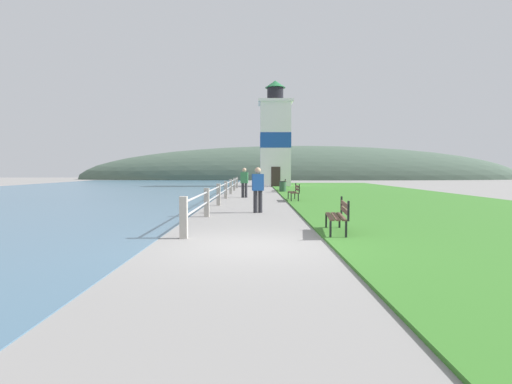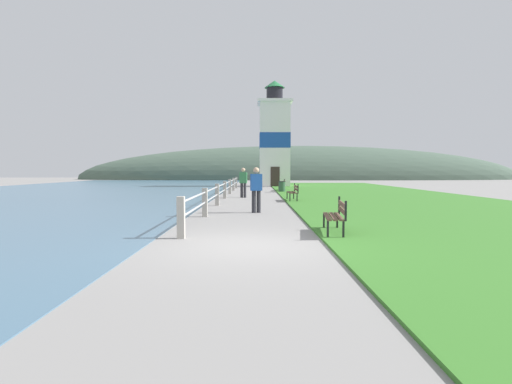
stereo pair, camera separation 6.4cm
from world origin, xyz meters
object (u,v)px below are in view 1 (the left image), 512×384
park_bench_far (283,184)px  lighthouse (275,140)px  person_by_railing (244,182)px  person_strolling (258,188)px  park_bench_near (339,214)px  trash_bin (283,187)px  park_bench_midway (295,191)px

park_bench_far → lighthouse: bearing=-82.7°
park_bench_far → person_by_railing: person_by_railing is taller
person_strolling → park_bench_near: bearing=-170.4°
park_bench_near → park_bench_far: (0.04, 21.56, 0.00)m
person_by_railing → park_bench_far: bearing=-14.0°
park_bench_far → person_strolling: bearing=88.3°
park_bench_near → trash_bin: 19.68m
person_by_railing → park_bench_midway: bearing=-127.4°
park_bench_midway → park_bench_far: (0.11, 10.41, -0.00)m
park_bench_midway → park_bench_far: same height
person_strolling → trash_bin: person_strolling is taller
park_bench_near → person_strolling: size_ratio=0.96×
lighthouse → trash_bin: 11.92m
lighthouse → trash_bin: (0.06, -11.10, -4.37)m
park_bench_far → trash_bin: (-0.18, -1.88, -0.11)m
park_bench_midway → lighthouse: (-0.13, 19.62, 4.25)m
lighthouse → person_strolling: lighthouse is taller
park_bench_near → park_bench_far: 21.56m
person_strolling → trash_bin: (1.95, 14.41, -0.54)m
person_strolling → park_bench_far: bearing=-19.5°
park_bench_midway → park_bench_far: bearing=-91.2°
park_bench_midway → park_bench_far: 10.41m
park_bench_far → trash_bin: park_bench_far is taller
park_bench_far → lighthouse: 10.15m
trash_bin → person_strolling: bearing=-97.7°
lighthouse → park_bench_far: bearing=-88.5°
park_bench_near → lighthouse: bearing=-83.3°
park_bench_midway → lighthouse: bearing=-90.2°
trash_bin → park_bench_near: bearing=-89.6°
person_by_railing → person_strolling: bearing=-168.1°
lighthouse → person_by_railing: size_ratio=5.97×
park_bench_midway → person_strolling: 6.24m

